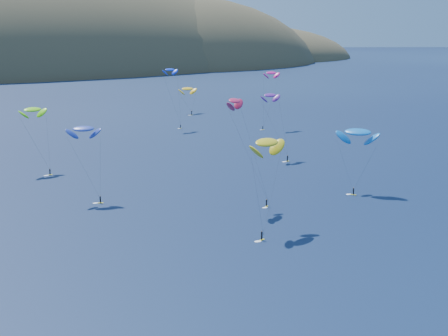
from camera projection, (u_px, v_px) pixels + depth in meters
island at (27, 79)px, 594.74m from camera, size 730.00×300.00×210.00m
kitesurfer_2 at (267, 142)px, 137.17m from camera, size 12.25×12.63×22.15m
kitesurfer_3 at (33, 110)px, 189.42m from camera, size 9.21×12.47×21.12m
kitesurfer_4 at (170, 70)px, 262.33m from camera, size 8.00×6.81×26.71m
kitesurfer_5 at (358, 132)px, 167.72m from camera, size 11.24×11.64×19.09m
kitesurfer_6 at (270, 95)px, 207.36m from camera, size 8.10×12.16×22.96m
kitesurfer_8 at (271, 73)px, 263.66m from camera, size 11.11×6.76×25.41m
kitesurfer_9 at (235, 101)px, 153.98m from camera, size 9.88×12.14×28.15m
kitesurfer_10 at (83, 129)px, 159.35m from camera, size 9.18×10.25×20.66m
kitesurfer_11 at (187, 89)px, 307.29m from camera, size 10.04×11.42×14.50m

